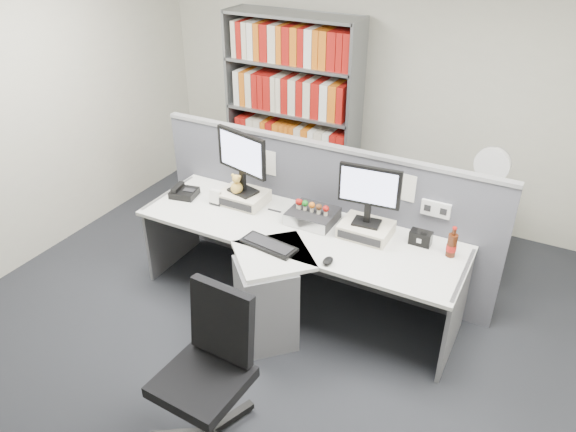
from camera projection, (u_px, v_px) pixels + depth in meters
The scene contains 21 objects.
ground at pixel (247, 363), 4.05m from camera, with size 5.50×5.50×0.00m, color #28292F.
room_shell at pixel (235, 135), 3.14m from camera, with size 5.04×5.54×2.72m.
partition at pixel (322, 212), 4.67m from camera, with size 3.00×0.08×1.27m.
desk at pixel (285, 271), 4.27m from camera, with size 2.60×1.20×0.72m.
monitor_riser_left at pixel (243, 197), 4.64m from camera, with size 0.38×0.31×0.10m.
monitor_riser_right at pixel (366, 229), 4.20m from camera, with size 0.38×0.31×0.10m.
monitor_left at pixel (242, 157), 4.46m from camera, with size 0.51×0.22×0.53m.
monitor_right at pixel (369, 191), 4.03m from camera, with size 0.47×0.17×0.47m.
desktop_pc at pixel (312, 216), 4.38m from camera, with size 0.36×0.32×0.10m.
figurines at pixel (310, 206), 4.32m from camera, with size 0.29×0.05×0.09m.
keyboard at pixel (269, 245), 4.08m from camera, with size 0.45×0.22×0.03m.
mouse at pixel (328, 261), 3.89m from camera, with size 0.07×0.11×0.04m, color black.
desk_phone at pixel (184, 192), 4.75m from camera, with size 0.25×0.23×0.09m.
desk_calendar at pixel (216, 198), 4.62m from camera, with size 0.11×0.08×0.13m.
plush_toy at pixel (237, 185), 4.56m from camera, with size 0.10×0.10×0.17m.
speaker at pixel (421, 238), 4.09m from camera, with size 0.16×0.09×0.11m, color black.
cola_bottle at pixel (452, 245), 3.94m from camera, with size 0.07×0.07×0.24m.
shelving_unit at pixel (292, 115), 5.78m from camera, with size 1.41×0.40×2.00m.
filing_cabinet at pixel (478, 236), 4.90m from camera, with size 0.45×0.61×0.70m.
desk_fan at pixel (492, 168), 4.57m from camera, with size 0.30×0.18×0.50m.
office_chair at pixel (210, 367), 3.28m from camera, with size 0.66×0.68×1.03m.
Camera 1 is at (1.65, -2.46, 2.98)m, focal length 34.39 mm.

